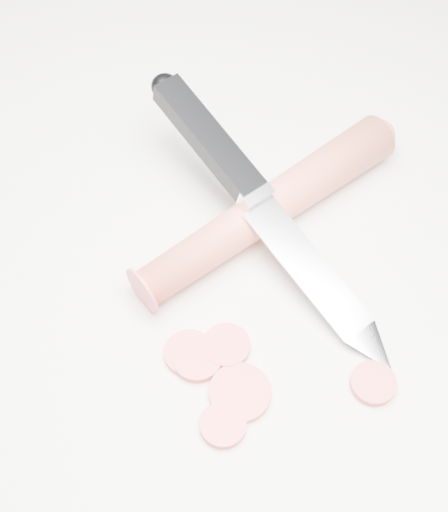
# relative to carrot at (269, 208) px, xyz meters

# --- Properties ---
(ground) EXTENTS (2.40, 2.40, 0.00)m
(ground) POSITION_rel_carrot_xyz_m (0.02, -0.08, -0.02)
(ground) COLOR silver
(ground) RESTS_ON ground
(carrot) EXTENTS (0.16, 0.21, 0.03)m
(carrot) POSITION_rel_carrot_xyz_m (0.00, 0.00, 0.00)
(carrot) COLOR #E35D43
(carrot) RESTS_ON ground
(carrot_slice_0) EXTENTS (0.03, 0.03, 0.01)m
(carrot_slice_0) POSITION_rel_carrot_xyz_m (0.10, -0.11, -0.02)
(carrot_slice_0) COLOR #F04D4C
(carrot_slice_0) RESTS_ON ground
(carrot_slice_1) EXTENTS (0.03, 0.03, 0.01)m
(carrot_slice_1) POSITION_rel_carrot_xyz_m (-0.02, -0.12, -0.02)
(carrot_slice_1) COLOR #F04D4C
(carrot_slice_1) RESTS_ON ground
(carrot_slice_2) EXTENTS (0.04, 0.04, 0.01)m
(carrot_slice_2) POSITION_rel_carrot_xyz_m (0.02, -0.14, -0.02)
(carrot_slice_2) COLOR #F04D4C
(carrot_slice_2) RESTS_ON ground
(carrot_slice_3) EXTENTS (0.03, 0.03, 0.01)m
(carrot_slice_3) POSITION_rel_carrot_xyz_m (0.01, -0.16, -0.02)
(carrot_slice_3) COLOR #F04D4C
(carrot_slice_3) RESTS_ON ground
(carrot_slice_4) EXTENTS (0.03, 0.03, 0.01)m
(carrot_slice_4) POSITION_rel_carrot_xyz_m (-0.00, -0.11, -0.01)
(carrot_slice_4) COLOR #F04D4C
(carrot_slice_4) RESTS_ON ground
(carrot_slice_5) EXTENTS (0.03, 0.03, 0.01)m
(carrot_slice_5) POSITION_rel_carrot_xyz_m (-0.02, -0.12, -0.02)
(carrot_slice_5) COLOR #F04D4C
(carrot_slice_5) RESTS_ON ground
(kitchen_knife) EXTENTS (0.24, 0.18, 0.07)m
(kitchen_knife) POSITION_rel_carrot_xyz_m (0.00, -0.02, 0.02)
(kitchen_knife) COLOR silver
(kitchen_knife) RESTS_ON ground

